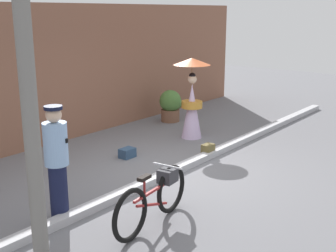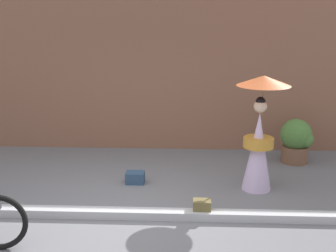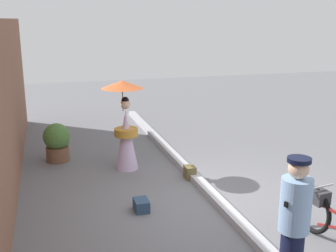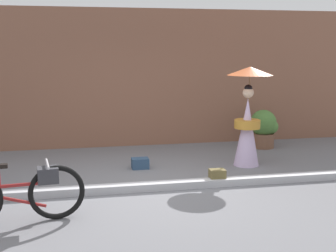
% 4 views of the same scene
% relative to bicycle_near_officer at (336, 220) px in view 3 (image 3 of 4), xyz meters
% --- Properties ---
extents(ground_plane, '(30.00, 30.00, 0.00)m').
position_rel_bicycle_near_officer_xyz_m(ground_plane, '(1.84, 1.00, -0.40)').
color(ground_plane, slate).
extents(sidewalk_curb, '(14.00, 0.20, 0.12)m').
position_rel_bicycle_near_officer_xyz_m(sidewalk_curb, '(1.84, 1.00, -0.34)').
color(sidewalk_curb, '#B2B2B7').
rests_on(sidewalk_curb, ground_plane).
extents(bicycle_near_officer, '(1.74, 0.48, 0.80)m').
position_rel_bicycle_near_officer_xyz_m(bicycle_near_officer, '(0.00, 0.00, 0.00)').
color(bicycle_near_officer, black).
rests_on(bicycle_near_officer, ground_plane).
extents(person_officer, '(0.34, 0.37, 1.67)m').
position_rel_bicycle_near_officer_xyz_m(person_officer, '(-0.72, 1.19, 0.49)').
color(person_officer, '#141938').
rests_on(person_officer, ground_plane).
extents(person_with_parasol, '(0.86, 0.86, 1.88)m').
position_rel_bicycle_near_officer_xyz_m(person_with_parasol, '(3.90, 2.16, 0.57)').
color(person_with_parasol, silver).
rests_on(person_with_parasol, ground_plane).
extents(potted_plant_by_door, '(0.61, 0.59, 0.86)m').
position_rel_bicycle_near_officer_xyz_m(potted_plant_by_door, '(4.84, 3.52, 0.05)').
color(potted_plant_by_door, brown).
rests_on(potted_plant_by_door, ground_plane).
extents(backpack_on_pavement, '(0.25, 0.19, 0.26)m').
position_rel_bicycle_near_officer_xyz_m(backpack_on_pavement, '(2.96, 1.06, -0.27)').
color(backpack_on_pavement, brown).
rests_on(backpack_on_pavement, ground_plane).
extents(backpack_spare, '(0.32, 0.23, 0.20)m').
position_rel_bicycle_near_officer_xyz_m(backpack_spare, '(1.86, 2.31, -0.30)').
color(backpack_spare, navy).
rests_on(backpack_spare, ground_plane).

